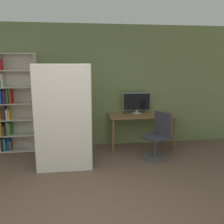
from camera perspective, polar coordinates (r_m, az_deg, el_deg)
name	(u,v)px	position (r m, az deg, el deg)	size (l,w,h in m)	color
wall_back	(77,87)	(5.62, -8.08, 5.70)	(8.00, 0.06, 2.70)	#6B7A4C
desk	(142,119)	(5.58, 6.84, -1.56)	(1.48, 0.60, 0.75)	brown
monitor	(137,102)	(5.67, 5.65, 2.18)	(0.63, 0.21, 0.47)	#B7B7BC
office_chair	(157,140)	(5.07, 10.28, -6.32)	(0.60, 0.60, 0.91)	#4C4C51
bookshelf	(12,105)	(5.68, -21.91, 1.47)	(0.87, 0.30, 2.07)	beige
mattress_near	(64,119)	(4.36, -10.99, -1.54)	(0.97, 0.23, 1.86)	silver
mattress_far	(64,116)	(4.62, -10.83, -0.85)	(0.97, 0.23, 1.86)	silver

